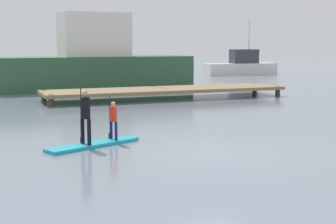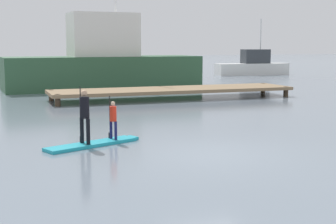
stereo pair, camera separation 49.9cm
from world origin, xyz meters
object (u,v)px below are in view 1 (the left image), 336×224
object	(u,v)px
paddleboard_near	(94,144)
paddler_child_solo	(113,118)
fishing_boat_white_large	(94,64)
paddler_adult	(85,113)
fishing_boat_green_midground	(241,66)

from	to	relation	value
paddleboard_near	paddler_child_solo	bearing A→B (deg)	23.48
fishing_boat_white_large	paddler_adult	bearing A→B (deg)	-104.23
paddler_adult	fishing_boat_white_large	world-z (taller)	fishing_boat_white_large
paddler_adult	fishing_boat_green_midground	xyz separation A→B (m)	(22.41, 29.32, -0.12)
paddler_child_solo	fishing_boat_green_midground	bearing A→B (deg)	53.42
paddler_child_solo	fishing_boat_white_large	world-z (taller)	fishing_boat_white_large
paddleboard_near	fishing_boat_white_large	distance (m)	19.61
fishing_boat_green_midground	fishing_boat_white_large	bearing A→B (deg)	-149.82
paddleboard_near	fishing_boat_white_large	world-z (taller)	fishing_boat_white_large
paddleboard_near	fishing_boat_green_midground	size ratio (longest dim) A/B	0.41
paddler_adult	fishing_boat_white_large	size ratio (longest dim) A/B	0.13
paddler_adult	fishing_boat_green_midground	world-z (taller)	fishing_boat_green_midground
fishing_boat_white_large	paddler_child_solo	bearing A→B (deg)	-101.75
fishing_boat_white_large	fishing_boat_green_midground	distance (m)	20.34
paddler_child_solo	paddleboard_near	bearing A→B (deg)	-156.52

